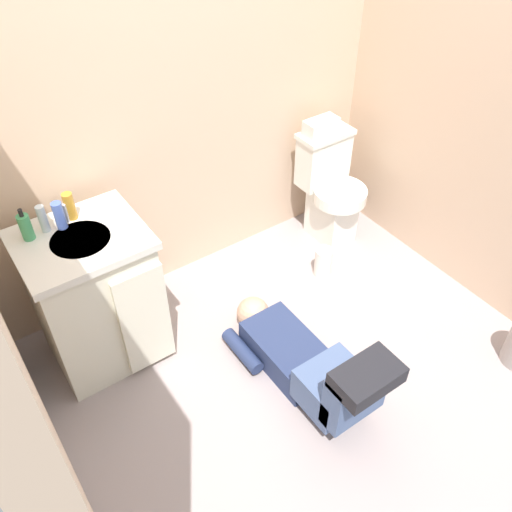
{
  "coord_description": "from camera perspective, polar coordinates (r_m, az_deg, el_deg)",
  "views": [
    {
      "loc": [
        -1.23,
        -1.4,
        2.43
      ],
      "look_at": [
        0.03,
        0.41,
        0.45
      ],
      "focal_mm": 37.89,
      "sensor_mm": 36.0,
      "label": 1
    }
  ],
  "objects": [
    {
      "name": "vanity_cabinet",
      "position": [
        2.91,
        -16.47,
        -4.16
      ],
      "size": [
        0.6,
        0.53,
        0.82
      ],
      "color": "silver",
      "rests_on": "ground_plane"
    },
    {
      "name": "bottle_blue",
      "position": [
        2.69,
        -20.06,
        4.04
      ],
      "size": [
        0.05,
        0.05,
        0.14
      ],
      "primitive_type": "cylinder",
      "color": "#4762B8",
      "rests_on": "vanity_cabinet"
    },
    {
      "name": "tissue_box",
      "position": [
        3.46,
        6.89,
        13.39
      ],
      "size": [
        0.22,
        0.11,
        0.1
      ],
      "primitive_type": "cube",
      "color": "silver",
      "rests_on": "toilet"
    },
    {
      "name": "paper_towel_roll",
      "position": [
        3.47,
        7.09,
        -0.67
      ],
      "size": [
        0.11,
        0.11,
        0.2
      ],
      "primitive_type": "cylinder",
      "color": "white",
      "rests_on": "ground_plane"
    },
    {
      "name": "soap_dispenser",
      "position": [
        2.68,
        -23.14,
        2.85
      ],
      "size": [
        0.06,
        0.06,
        0.17
      ],
      "color": "#439F61",
      "rests_on": "vanity_cabinet"
    },
    {
      "name": "bottle_amber",
      "position": [
        2.74,
        -19.07,
        5.0
      ],
      "size": [
        0.05,
        0.05,
        0.14
      ],
      "primitive_type": "cylinder",
      "color": "#C28828",
      "rests_on": "vanity_cabinet"
    },
    {
      "name": "faucet",
      "position": [
        2.73,
        -19.48,
        4.28
      ],
      "size": [
        0.02,
        0.02,
        0.1
      ],
      "primitive_type": "cylinder",
      "color": "silver",
      "rests_on": "vanity_cabinet"
    },
    {
      "name": "ground_plane",
      "position": [
        3.08,
        3.97,
        -11.03
      ],
      "size": [
        2.98,
        3.03,
        0.04
      ],
      "primitive_type": "cube",
      "color": "gray"
    },
    {
      "name": "wall_right",
      "position": [
        3.13,
        24.6,
        14.95
      ],
      "size": [
        0.08,
        2.03,
        2.4
      ],
      "primitive_type": "cube",
      "color": "#D2B093",
      "rests_on": "ground_plane"
    },
    {
      "name": "bottle_clear",
      "position": [
        2.7,
        -21.59,
        3.68
      ],
      "size": [
        0.04,
        0.04,
        0.14
      ],
      "primitive_type": "cylinder",
      "color": "silver",
      "rests_on": "vanity_cabinet"
    },
    {
      "name": "person_plumber",
      "position": [
        2.83,
        5.6,
        -11.26
      ],
      "size": [
        0.39,
        1.06,
        0.52
      ],
      "color": "navy",
      "rests_on": "ground_plane"
    },
    {
      "name": "wall_back",
      "position": [
        3.01,
        -7.89,
        17.32
      ],
      "size": [
        2.64,
        0.08,
        2.4
      ],
      "primitive_type": "cube",
      "color": "#D2B093",
      "rests_on": "ground_plane"
    },
    {
      "name": "toilet",
      "position": [
        3.65,
        7.8,
        7.02
      ],
      "size": [
        0.36,
        0.46,
        0.75
      ],
      "color": "white",
      "rests_on": "ground_plane"
    }
  ]
}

